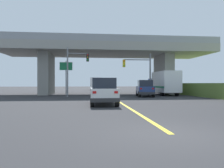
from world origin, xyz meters
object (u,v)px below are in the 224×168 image
at_px(traffic_signal_nearside, 141,69).
at_px(semi_truck_distant, 95,84).
at_px(highway_sign, 66,70).
at_px(sedan_oncoming, 98,86).
at_px(suv_lead, 103,91).
at_px(suv_crossing, 145,88).
at_px(box_truck, 164,83).
at_px(traffic_signal_farside, 74,66).

relative_size(traffic_signal_nearside, semi_truck_distant, 0.75).
relative_size(traffic_signal_nearside, highway_sign, 1.18).
xyz_separation_m(sedan_oncoming, traffic_signal_nearside, (4.93, -15.69, 2.44)).
bearing_deg(traffic_signal_nearside, suv_lead, -117.27).
relative_size(suv_crossing, semi_truck_distant, 0.63).
distance_m(suv_lead, highway_sign, 13.70).
bearing_deg(traffic_signal_nearside, highway_sign, 167.96).
bearing_deg(sedan_oncoming, highway_sign, -109.36).
distance_m(suv_lead, box_truck, 15.42).
distance_m(box_truck, semi_truck_distant, 23.41).
xyz_separation_m(suv_crossing, semi_truck_distant, (-5.44, 24.54, 0.55)).
xyz_separation_m(suv_lead, sedan_oncoming, (0.61, 26.43, 0.00)).
height_order(traffic_signal_nearside, highway_sign, traffic_signal_nearside).
relative_size(box_truck, semi_truck_distant, 1.01).
distance_m(traffic_signal_nearside, traffic_signal_farside, 8.44).
distance_m(suv_crossing, traffic_signal_farside, 9.05).
bearing_deg(suv_lead, semi_truck_distant, 89.49).
relative_size(sedan_oncoming, semi_truck_distant, 0.64).
distance_m(sedan_oncoming, semi_truck_distant, 7.59).
relative_size(traffic_signal_farside, semi_truck_distant, 0.82).
relative_size(suv_lead, suv_crossing, 0.99).
height_order(suv_lead, suv_crossing, same).
height_order(suv_lead, traffic_signal_nearside, traffic_signal_nearside).
relative_size(sedan_oncoming, traffic_signal_nearside, 0.85).
height_order(highway_sign, semi_truck_distant, highway_sign).
distance_m(traffic_signal_farside, semi_truck_distant, 24.35).
height_order(sedan_oncoming, traffic_signal_farside, traffic_signal_farside).
xyz_separation_m(box_truck, traffic_signal_nearside, (-3.68, -1.61, 1.77)).
relative_size(suv_lead, highway_sign, 0.98).
bearing_deg(traffic_signal_farside, suv_crossing, -3.35).
bearing_deg(traffic_signal_nearside, semi_truck_distant, 102.68).
relative_size(suv_lead, semi_truck_distant, 0.62).
distance_m(traffic_signal_farside, highway_sign, 3.16).
distance_m(box_truck, sedan_oncoming, 16.52).
height_order(box_truck, traffic_signal_nearside, traffic_signal_nearside).
relative_size(suv_lead, traffic_signal_nearside, 0.83).
height_order(traffic_signal_nearside, traffic_signal_farside, traffic_signal_farside).
bearing_deg(traffic_signal_nearside, traffic_signal_farside, -174.65).
height_order(suv_crossing, semi_truck_distant, semi_truck_distant).
distance_m(suv_lead, traffic_signal_nearside, 12.33).
relative_size(box_truck, sedan_oncoming, 1.58).
xyz_separation_m(box_truck, semi_truck_distant, (-8.91, 21.65, -0.13)).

